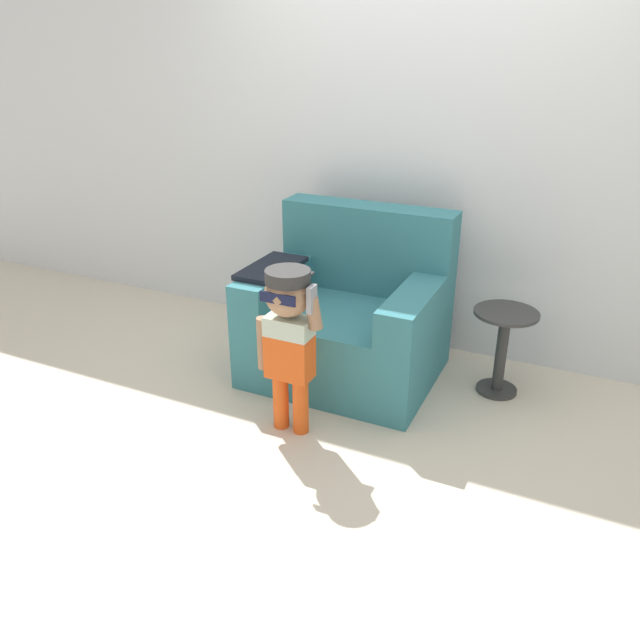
# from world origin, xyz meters

# --- Properties ---
(ground_plane) EXTENTS (10.00, 10.00, 0.00)m
(ground_plane) POSITION_xyz_m (0.00, 0.00, 0.00)
(ground_plane) COLOR beige
(wall_back) EXTENTS (10.00, 0.05, 2.60)m
(wall_back) POSITION_xyz_m (0.00, 0.60, 1.30)
(wall_back) COLOR silver
(wall_back) RESTS_ON ground_plane
(armchair) EXTENTS (1.08, 0.88, 0.97)m
(armchair) POSITION_xyz_m (-0.20, 0.02, 0.35)
(armchair) COLOR teal
(armchair) RESTS_ON ground_plane
(person_child) EXTENTS (0.36, 0.27, 0.88)m
(person_child) POSITION_xyz_m (-0.23, -0.70, 0.59)
(person_child) COLOR #E05119
(person_child) RESTS_ON ground_plane
(side_table) EXTENTS (0.35, 0.35, 0.50)m
(side_table) POSITION_xyz_m (0.67, 0.15, 0.30)
(side_table) COLOR #333333
(side_table) RESTS_ON ground_plane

